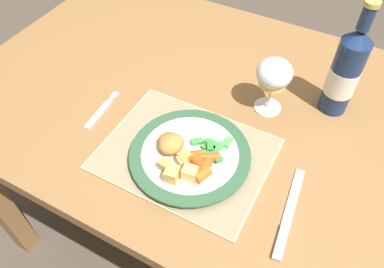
# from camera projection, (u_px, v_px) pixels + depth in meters

# --- Properties ---
(ground_plane) EXTENTS (6.00, 6.00, 0.00)m
(ground_plane) POSITION_uv_depth(u_px,v_px,m) (214.00, 237.00, 1.49)
(ground_plane) COLOR #4C4238
(dining_table) EXTENTS (1.37, 0.84, 0.74)m
(dining_table) POSITION_uv_depth(u_px,v_px,m) (224.00, 130.00, 1.00)
(dining_table) COLOR olive
(dining_table) RESTS_ON ground
(placemat) EXTENTS (0.36, 0.28, 0.01)m
(placemat) POSITION_uv_depth(u_px,v_px,m) (186.00, 154.00, 0.82)
(placemat) COLOR #CCB789
(placemat) RESTS_ON dining_table
(dinner_plate) EXTENTS (0.26, 0.26, 0.02)m
(dinner_plate) POSITION_uv_depth(u_px,v_px,m) (188.00, 155.00, 0.81)
(dinner_plate) COLOR white
(dinner_plate) RESTS_ON placemat
(breaded_croquettes) EXTENTS (0.08, 0.08, 0.04)m
(breaded_croquettes) POSITION_uv_depth(u_px,v_px,m) (171.00, 144.00, 0.79)
(breaded_croquettes) COLOR #B77F3D
(breaded_croquettes) RESTS_ON dinner_plate
(green_beans_pile) EXTENTS (0.09, 0.09, 0.02)m
(green_beans_pile) POSITION_uv_depth(u_px,v_px,m) (211.00, 148.00, 0.80)
(green_beans_pile) COLOR green
(green_beans_pile) RESTS_ON dinner_plate
(glazed_carrots) EXTENTS (0.07, 0.09, 0.02)m
(glazed_carrots) POSITION_uv_depth(u_px,v_px,m) (203.00, 164.00, 0.77)
(glazed_carrots) COLOR #CC5119
(glazed_carrots) RESTS_ON dinner_plate
(fork) EXTENTS (0.02, 0.14, 0.01)m
(fork) POSITION_uv_depth(u_px,v_px,m) (100.00, 112.00, 0.91)
(fork) COLOR silver
(fork) RESTS_ON dining_table
(table_knife) EXTENTS (0.04, 0.21, 0.01)m
(table_knife) POSITION_uv_depth(u_px,v_px,m) (287.00, 220.00, 0.72)
(table_knife) COLOR silver
(table_knife) RESTS_ON dining_table
(wine_glass) EXTENTS (0.08, 0.08, 0.14)m
(wine_glass) POSITION_uv_depth(u_px,v_px,m) (274.00, 75.00, 0.84)
(wine_glass) COLOR silver
(wine_glass) RESTS_ON dining_table
(bottle) EXTENTS (0.07, 0.07, 0.28)m
(bottle) POSITION_uv_depth(u_px,v_px,m) (345.00, 72.00, 0.84)
(bottle) COLOR navy
(bottle) RESTS_ON dining_table
(roast_potatoes) EXTENTS (0.09, 0.08, 0.03)m
(roast_potatoes) POSITION_uv_depth(u_px,v_px,m) (178.00, 168.00, 0.75)
(roast_potatoes) COLOR #DBB256
(roast_potatoes) RESTS_ON dinner_plate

